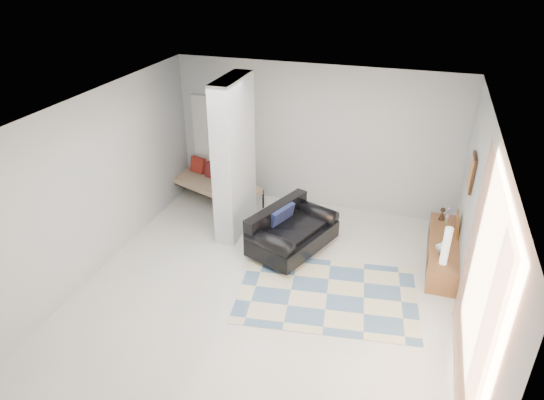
% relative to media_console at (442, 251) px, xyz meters
% --- Properties ---
extents(floor, '(6.00, 6.00, 0.00)m').
position_rel_media_console_xyz_m(floor, '(-2.52, -1.62, -0.20)').
color(floor, beige).
rests_on(floor, ground).
extents(ceiling, '(6.00, 6.00, 0.00)m').
position_rel_media_console_xyz_m(ceiling, '(-2.52, -1.62, 2.60)').
color(ceiling, white).
rests_on(ceiling, wall_back).
extents(wall_back, '(6.00, 0.00, 6.00)m').
position_rel_media_console_xyz_m(wall_back, '(-2.52, 1.38, 1.20)').
color(wall_back, '#B3B5B8').
rests_on(wall_back, ground).
extents(wall_front, '(6.00, 0.00, 6.00)m').
position_rel_media_console_xyz_m(wall_front, '(-2.52, -4.62, 1.20)').
color(wall_front, '#B3B5B8').
rests_on(wall_front, ground).
extents(wall_left, '(0.00, 6.00, 6.00)m').
position_rel_media_console_xyz_m(wall_left, '(-5.27, -1.62, 1.20)').
color(wall_left, '#B3B5B8').
rests_on(wall_left, ground).
extents(wall_right, '(0.00, 6.00, 6.00)m').
position_rel_media_console_xyz_m(wall_right, '(0.23, -1.62, 1.20)').
color(wall_right, '#B3B5B8').
rests_on(wall_right, ground).
extents(partition_column, '(0.35, 1.20, 2.80)m').
position_rel_media_console_xyz_m(partition_column, '(-3.62, -0.02, 1.20)').
color(partition_column, silver).
rests_on(partition_column, floor).
extents(hallway_door, '(0.85, 0.06, 2.04)m').
position_rel_media_console_xyz_m(hallway_door, '(-4.62, 1.34, 0.82)').
color(hallway_door, silver).
rests_on(hallway_door, floor).
extents(curtain, '(0.00, 2.55, 2.55)m').
position_rel_media_console_xyz_m(curtain, '(0.15, -2.77, 1.25)').
color(curtain, orange).
rests_on(curtain, wall_right).
extents(wall_art, '(0.04, 0.45, 0.55)m').
position_rel_media_console_xyz_m(wall_art, '(0.20, -0.00, 1.45)').
color(wall_art, '#361E0E').
rests_on(wall_art, wall_right).
extents(media_console, '(0.45, 1.90, 0.80)m').
position_rel_media_console_xyz_m(media_console, '(0.00, 0.00, 0.00)').
color(media_console, brown).
rests_on(media_console, floor).
extents(loveseat, '(1.39, 1.76, 0.76)m').
position_rel_media_console_xyz_m(loveseat, '(-2.49, -0.40, 0.15)').
color(loveseat, silver).
rests_on(loveseat, floor).
extents(daybed, '(2.08, 1.43, 0.77)m').
position_rel_media_console_xyz_m(daybed, '(-4.44, 0.86, 0.21)').
color(daybed, black).
rests_on(daybed, floor).
extents(area_rug, '(2.86, 2.11, 0.01)m').
position_rel_media_console_xyz_m(area_rug, '(-1.62, -1.42, -0.20)').
color(area_rug, beige).
rests_on(area_rug, floor).
extents(cylinder_lamp, '(0.11, 0.11, 0.62)m').
position_rel_media_console_xyz_m(cylinder_lamp, '(-0.02, -0.67, 0.51)').
color(cylinder_lamp, white).
rests_on(cylinder_lamp, media_console).
extents(bronze_figurine, '(0.12, 0.12, 0.23)m').
position_rel_media_console_xyz_m(bronze_figurine, '(-0.05, 0.71, 0.31)').
color(bronze_figurine, black).
rests_on(bronze_figurine, media_console).
extents(vase, '(0.19, 0.19, 0.18)m').
position_rel_media_console_xyz_m(vase, '(-0.05, -0.33, 0.29)').
color(vase, white).
rests_on(vase, media_console).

